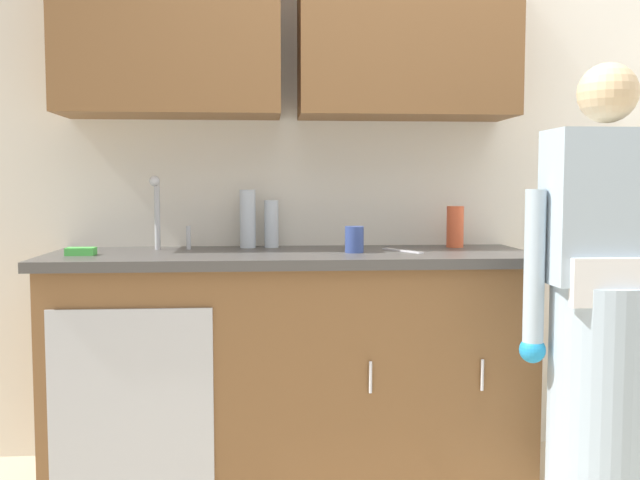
# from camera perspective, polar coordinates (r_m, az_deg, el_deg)

# --- Properties ---
(kitchen_wall_with_uppers) EXTENTS (4.80, 0.44, 2.70)m
(kitchen_wall_with_uppers) POSITION_cam_1_polar(r_m,az_deg,el_deg) (3.29, 4.77, 8.91)
(kitchen_wall_with_uppers) COLOR silver
(kitchen_wall_with_uppers) RESTS_ON ground
(counter_cabinet) EXTENTS (1.90, 0.62, 0.90)m
(counter_cabinet) POSITION_cam_1_polar(r_m,az_deg,el_deg) (3.04, -2.32, -10.18)
(counter_cabinet) COLOR brown
(counter_cabinet) RESTS_ON ground
(countertop) EXTENTS (1.96, 0.66, 0.04)m
(countertop) POSITION_cam_1_polar(r_m,az_deg,el_deg) (2.96, -2.29, -1.33)
(countertop) COLOR #474442
(countertop) RESTS_ON counter_cabinet
(sink) EXTENTS (0.50, 0.36, 0.35)m
(sink) POSITION_cam_1_polar(r_m,az_deg,el_deg) (3.00, -12.33, -1.26)
(sink) COLOR #B7BABF
(sink) RESTS_ON counter_cabinet
(person_at_sink) EXTENTS (0.55, 0.34, 1.62)m
(person_at_sink) POSITION_cam_1_polar(r_m,az_deg,el_deg) (2.67, 21.25, -7.22)
(person_at_sink) COLOR white
(person_at_sink) RESTS_ON ground
(bottle_water_tall) EXTENTS (0.06, 0.06, 0.21)m
(bottle_water_tall) POSITION_cam_1_polar(r_m,az_deg,el_deg) (3.17, -3.85, 1.27)
(bottle_water_tall) COLOR silver
(bottle_water_tall) RESTS_ON countertop
(bottle_water_short) EXTENTS (0.07, 0.07, 0.25)m
(bottle_water_short) POSITION_cam_1_polar(r_m,az_deg,el_deg) (3.16, -5.73, 1.68)
(bottle_water_short) COLOR silver
(bottle_water_short) RESTS_ON countertop
(bottle_dish_liquid) EXTENTS (0.07, 0.07, 0.18)m
(bottle_dish_liquid) POSITION_cam_1_polar(r_m,az_deg,el_deg) (3.23, 10.61, 1.04)
(bottle_dish_liquid) COLOR #E05933
(bottle_dish_liquid) RESTS_ON countertop
(cup_by_sink) EXTENTS (0.08, 0.08, 0.11)m
(cup_by_sink) POSITION_cam_1_polar(r_m,az_deg,el_deg) (2.93, 2.72, 0.04)
(cup_by_sink) COLOR #33478C
(cup_by_sink) RESTS_ON countertop
(knife_on_counter) EXTENTS (0.14, 0.22, 0.01)m
(knife_on_counter) POSITION_cam_1_polar(r_m,az_deg,el_deg) (3.00, 6.51, -0.84)
(knife_on_counter) COLOR silver
(knife_on_counter) RESTS_ON countertop
(sponge) EXTENTS (0.11, 0.07, 0.03)m
(sponge) POSITION_cam_1_polar(r_m,az_deg,el_deg) (2.97, -18.34, -0.86)
(sponge) COLOR #4CBF4C
(sponge) RESTS_ON countertop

